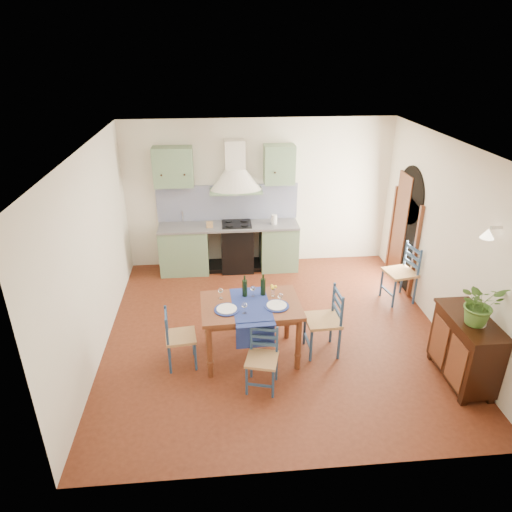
# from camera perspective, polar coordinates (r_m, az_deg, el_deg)

# --- Properties ---
(floor) EXTENTS (5.00, 5.00, 0.00)m
(floor) POSITION_cam_1_polar(r_m,az_deg,el_deg) (7.07, 2.34, -9.38)
(floor) COLOR #461C0F
(floor) RESTS_ON ground
(back_wall) EXTENTS (5.00, 0.96, 2.80)m
(back_wall) POSITION_cam_1_polar(r_m,az_deg,el_deg) (8.59, -2.62, 5.03)
(back_wall) COLOR silver
(back_wall) RESTS_ON ground
(right_wall) EXTENTS (0.26, 5.00, 2.80)m
(right_wall) POSITION_cam_1_polar(r_m,az_deg,el_deg) (7.39, 21.81, 2.11)
(right_wall) COLOR silver
(right_wall) RESTS_ON ground
(left_wall) EXTENTS (0.04, 5.00, 2.80)m
(left_wall) POSITION_cam_1_polar(r_m,az_deg,el_deg) (6.55, -19.68, 0.15)
(left_wall) COLOR silver
(left_wall) RESTS_ON ground
(ceiling) EXTENTS (5.00, 5.00, 0.01)m
(ceiling) POSITION_cam_1_polar(r_m,az_deg,el_deg) (5.94, 2.82, 13.47)
(ceiling) COLOR white
(ceiling) RESTS_ON back_wall
(dining_table) EXTENTS (1.36, 1.03, 1.16)m
(dining_table) POSITION_cam_1_polar(r_m,az_deg,el_deg) (6.16, -0.61, -6.83)
(dining_table) COLOR brown
(dining_table) RESTS_ON ground
(chair_near) EXTENTS (0.47, 0.47, 0.82)m
(chair_near) POSITION_cam_1_polar(r_m,az_deg,el_deg) (5.84, 0.79, -12.69)
(chair_near) COLOR navy
(chair_near) RESTS_ON ground
(chair_far) EXTENTS (0.39, 0.39, 0.81)m
(chair_far) POSITION_cam_1_polar(r_m,az_deg,el_deg) (6.86, -1.07, -6.36)
(chair_far) COLOR navy
(chair_far) RESTS_ON ground
(chair_left) EXTENTS (0.44, 0.44, 0.85)m
(chair_left) POSITION_cam_1_polar(r_m,az_deg,el_deg) (6.26, -9.67, -10.00)
(chair_left) COLOR navy
(chair_left) RESTS_ON ground
(chair_right) EXTENTS (0.48, 0.48, 0.99)m
(chair_right) POSITION_cam_1_polar(r_m,az_deg,el_deg) (6.45, 8.62, -8.00)
(chair_right) COLOR navy
(chair_right) RESTS_ON ground
(chair_spare) EXTENTS (0.54, 0.54, 0.99)m
(chair_spare) POSITION_cam_1_polar(r_m,az_deg,el_deg) (8.00, 17.77, -2.01)
(chair_spare) COLOR navy
(chair_spare) RESTS_ON ground
(sideboard) EXTENTS (0.50, 1.05, 0.94)m
(sideboard) POSITION_cam_1_polar(r_m,az_deg,el_deg) (6.46, 24.68, -10.30)
(sideboard) COLOR black
(sideboard) RESTS_ON ground
(potted_plant) EXTENTS (0.52, 0.46, 0.55)m
(potted_plant) POSITION_cam_1_polar(r_m,az_deg,el_deg) (6.03, 26.24, -5.35)
(potted_plant) COLOR #45702B
(potted_plant) RESTS_ON sideboard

